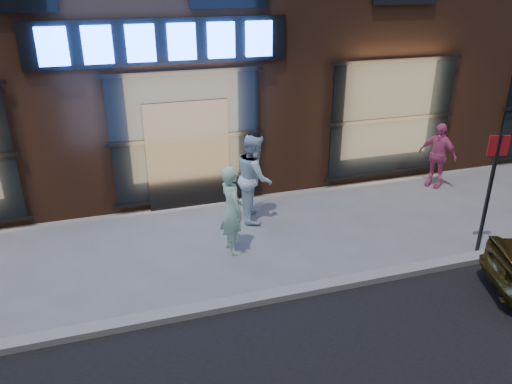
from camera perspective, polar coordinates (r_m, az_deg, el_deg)
The scene contains 6 objects.
ground at distance 8.12m, azimuth -2.23°, elevation -12.90°, with size 90.00×90.00×0.00m, color slate.
curb at distance 8.09m, azimuth -2.24°, elevation -12.56°, with size 60.00×0.25×0.12m, color gray.
man_bowtie at distance 9.17m, azimuth -2.79°, elevation -2.08°, with size 0.62×0.41×1.71m, color #C2FFDB.
man_cap at distance 10.40m, azimuth -0.20°, elevation 1.72°, with size 0.91×0.71×1.88m, color white.
passerby at distance 12.88m, azimuth 20.01°, elevation 3.99°, with size 0.94×0.39×1.60m, color #E35D93.
sign_post at distance 9.89m, azimuth 25.25°, elevation 0.93°, with size 0.36×0.12×2.30m.
Camera 1 is at (-1.65, -6.30, 4.85)m, focal length 35.00 mm.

